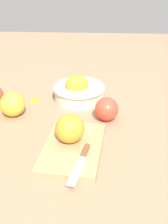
{
  "coord_description": "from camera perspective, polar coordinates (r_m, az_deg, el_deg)",
  "views": [
    {
      "loc": [
        0.82,
        0.16,
        0.47
      ],
      "look_at": [
        0.01,
        0.12,
        0.04
      ],
      "focal_mm": 47.69,
      "sensor_mm": 36.0,
      "label": 1
    }
  ],
  "objects": [
    {
      "name": "ground_plane",
      "position": [
        0.96,
        -7.11,
        -1.72
      ],
      "size": [
        2.4,
        2.4,
        0.0
      ],
      "primitive_type": "plane",
      "color": "#997556"
    },
    {
      "name": "bowl",
      "position": [
        1.07,
        -1.05,
        4.16
      ],
      "size": [
        0.19,
        0.19,
        0.1
      ],
      "color": "beige",
      "rests_on": "ground_plane"
    },
    {
      "name": "cutting_board",
      "position": [
        0.81,
        -2.13,
        -6.81
      ],
      "size": [
        0.27,
        0.18,
        0.02
      ],
      "primitive_type": "cube",
      "rotation": [
        0.0,
        0.0,
        -0.1
      ],
      "color": "tan",
      "rests_on": "ground_plane"
    },
    {
      "name": "orange_on_board",
      "position": [
        0.8,
        -2.74,
        -3.21
      ],
      "size": [
        0.08,
        0.08,
        0.08
      ],
      "primitive_type": "sphere",
      "color": "orange",
      "rests_on": "cutting_board"
    },
    {
      "name": "knife",
      "position": [
        0.75,
        -0.38,
        -8.92
      ],
      "size": [
        0.16,
        0.05,
        0.01
      ],
      "color": "silver",
      "rests_on": "cutting_board"
    },
    {
      "name": "apple_front_left",
      "position": [
        0.99,
        -13.55,
        1.46
      ],
      "size": [
        0.08,
        0.08,
        0.08
      ],
      "primitive_type": "sphere",
      "color": "gold",
      "rests_on": "ground_plane"
    },
    {
      "name": "apple_back_center",
      "position": [
        0.94,
        4.36,
        0.54
      ],
      "size": [
        0.08,
        0.08,
        0.08
      ],
      "primitive_type": "sphere",
      "color": "#D6422D",
      "rests_on": "ground_plane"
    },
    {
      "name": "citrus_peel",
      "position": [
        1.09,
        -9.47,
        2.31
      ],
      "size": [
        0.06,
        0.05,
        0.01
      ],
      "primitive_type": "ellipsoid",
      "rotation": [
        0.0,
        0.0,
        0.4
      ],
      "color": "orange",
      "rests_on": "ground_plane"
    }
  ]
}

